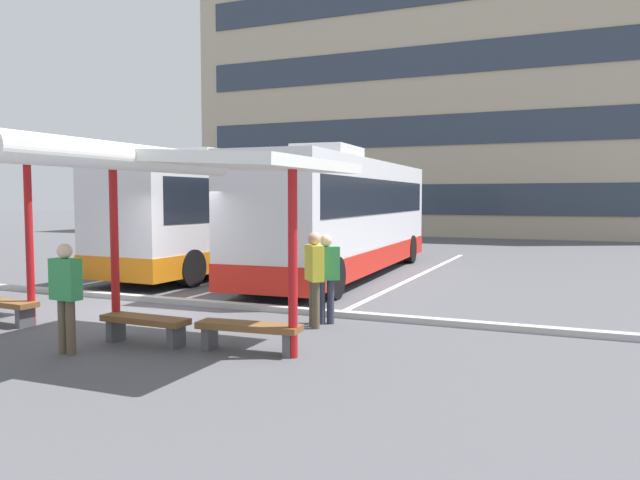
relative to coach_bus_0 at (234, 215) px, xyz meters
The scene contains 15 objects.
ground_plane 7.51m from the coach_bus_0, 74.16° to the right, with size 160.00×160.00×0.00m, color #515156.
terminal_building 25.66m from the coach_bus_0, 85.21° to the left, with size 31.90×10.34×23.22m.
coach_bus_0 is the anchor object (origin of this frame).
coach_bus_1 3.89m from the coach_bus_0, ahead, with size 3.00×11.77×3.79m.
lane_stripe_0 2.86m from the coach_bus_0, 153.15° to the left, with size 0.16×14.00×0.01m, color white.
lane_stripe_1 2.86m from the coach_bus_0, 26.78° to the left, with size 0.16×14.00×0.01m, color white.
lane_stripe_2 6.31m from the coach_bus_0, ahead, with size 0.16×14.00×0.01m, color white.
bench_1 9.36m from the coach_bus_0, 87.09° to the right, with size 1.69×0.52×0.45m.
waiting_shelter_1 10.82m from the coach_bus_0, 62.74° to the right, with size 4.31×5.24×3.11m.
bench_2 10.40m from the coach_bus_0, 66.94° to the right, with size 1.54×0.46×0.45m.
bench_3 11.05m from the coach_bus_0, 57.84° to the right, with size 1.67×0.56×0.45m.
platform_kerb 6.68m from the coach_bus_0, 72.04° to the right, with size 44.00×0.24×0.12m, color #ADADA8.
waiting_passenger_1 9.22m from the coach_bus_0, 48.31° to the right, with size 0.53×0.45×1.68m.
waiting_passenger_2 9.47m from the coach_bus_0, 50.19° to the right, with size 0.50×0.52×1.74m.
waiting_passenger_3 11.00m from the coach_bus_0, 72.19° to the right, with size 0.50×0.26×1.68m.
Camera 1 is at (8.47, -10.36, 2.37)m, focal length 34.51 mm.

